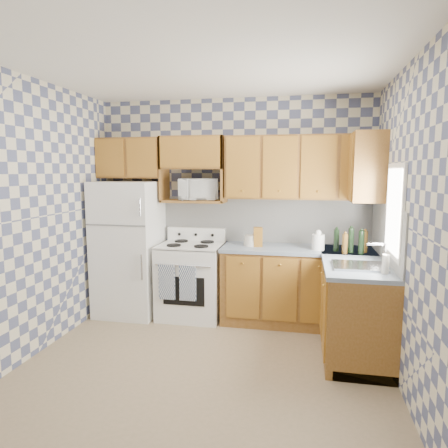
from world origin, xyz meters
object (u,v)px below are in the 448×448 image
at_px(microwave, 198,189).
at_px(electric_kettle, 318,242).
at_px(refrigerator, 129,248).
at_px(stove_body, 191,281).

height_order(microwave, electric_kettle, microwave).
bearing_deg(refrigerator, stove_body, 1.78).
distance_m(refrigerator, electric_kettle, 2.33).
height_order(stove_body, microwave, microwave).
distance_m(refrigerator, microwave, 1.15).
relative_size(refrigerator, microwave, 3.46).
bearing_deg(stove_body, refrigerator, -178.22).
bearing_deg(microwave, refrigerator, 178.82).
xyz_separation_m(stove_body, microwave, (0.05, 0.19, 1.13)).
xyz_separation_m(refrigerator, stove_body, (0.80, 0.03, -0.39)).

